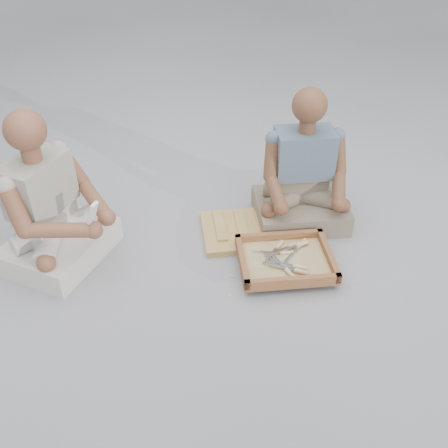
# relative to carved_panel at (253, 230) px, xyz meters

# --- Properties ---
(ground) EXTENTS (60.00, 60.00, 0.00)m
(ground) POSITION_rel_carved_panel_xyz_m (-0.16, -0.44, -0.02)
(ground) COLOR #9F9FA4
(ground) RESTS_ON ground
(carved_panel) EXTENTS (0.64, 0.49, 0.04)m
(carved_panel) POSITION_rel_carved_panel_xyz_m (0.00, 0.00, 0.00)
(carved_panel) COLOR olive
(carved_panel) RESTS_ON ground
(tool_tray) EXTENTS (0.54, 0.46, 0.06)m
(tool_tray) POSITION_rel_carved_panel_xyz_m (0.17, -0.30, 0.04)
(tool_tray) COLOR brown
(tool_tray) RESTS_ON carved_panel
(chisel_0) EXTENTS (0.17, 0.17, 0.02)m
(chisel_0) POSITION_rel_carved_panel_xyz_m (0.16, -0.35, 0.05)
(chisel_0) COLOR silver
(chisel_0) RESTS_ON tool_tray
(chisel_1) EXTENTS (0.13, 0.20, 0.02)m
(chisel_1) POSITION_rel_carved_panel_xyz_m (0.25, -0.19, 0.05)
(chisel_1) COLOR silver
(chisel_1) RESTS_ON tool_tray
(chisel_2) EXTENTS (0.22, 0.07, 0.02)m
(chisel_2) POSITION_rel_carved_panel_xyz_m (0.22, -0.36, 0.06)
(chisel_2) COLOR silver
(chisel_2) RESTS_ON tool_tray
(chisel_3) EXTENTS (0.20, 0.12, 0.02)m
(chisel_3) POSITION_rel_carved_panel_xyz_m (0.25, -0.19, 0.06)
(chisel_3) COLOR silver
(chisel_3) RESTS_ON tool_tray
(chisel_4) EXTENTS (0.21, 0.08, 0.02)m
(chisel_4) POSITION_rel_carved_panel_xyz_m (0.23, -0.40, 0.06)
(chisel_4) COLOR silver
(chisel_4) RESTS_ON tool_tray
(chisel_5) EXTENTS (0.22, 0.02, 0.02)m
(chisel_5) POSITION_rel_carved_panel_xyz_m (0.16, -0.25, 0.05)
(chisel_5) COLOR silver
(chisel_5) RESTS_ON tool_tray
(chisel_6) EXTENTS (0.12, 0.20, 0.02)m
(chisel_6) POSITION_rel_carved_panel_xyz_m (0.13, -0.21, 0.05)
(chisel_6) COLOR silver
(chisel_6) RESTS_ON tool_tray
(chisel_7) EXTENTS (0.13, 0.20, 0.02)m
(chisel_7) POSITION_rel_carved_panel_xyz_m (0.18, -0.40, 0.06)
(chisel_7) COLOR silver
(chisel_7) RESTS_ON tool_tray
(chisel_8) EXTENTS (0.20, 0.13, 0.02)m
(chisel_8) POSITION_rel_carved_panel_xyz_m (0.20, -0.20, 0.05)
(chisel_8) COLOR silver
(chisel_8) RESTS_ON tool_tray
(wood_chip_0) EXTENTS (0.02, 0.02, 0.00)m
(wood_chip_0) POSITION_rel_carved_panel_xyz_m (0.40, -0.26, -0.02)
(wood_chip_0) COLOR #CFB97A
(wood_chip_0) RESTS_ON ground
(wood_chip_1) EXTENTS (0.02, 0.02, 0.00)m
(wood_chip_1) POSITION_rel_carved_panel_xyz_m (0.51, -0.43, -0.02)
(wood_chip_1) COLOR #CFB97A
(wood_chip_1) RESTS_ON ground
(wood_chip_2) EXTENTS (0.02, 0.02, 0.00)m
(wood_chip_2) POSITION_rel_carved_panel_xyz_m (0.18, -0.12, -0.02)
(wood_chip_2) COLOR #CFB97A
(wood_chip_2) RESTS_ON ground
(wood_chip_3) EXTENTS (0.02, 0.02, 0.00)m
(wood_chip_3) POSITION_rel_carved_panel_xyz_m (-0.15, -0.07, -0.02)
(wood_chip_3) COLOR #CFB97A
(wood_chip_3) RESTS_ON ground
(wood_chip_4) EXTENTS (0.02, 0.02, 0.00)m
(wood_chip_4) POSITION_rel_carved_panel_xyz_m (-0.10, -0.38, -0.02)
(wood_chip_4) COLOR #CFB97A
(wood_chip_4) RESTS_ON ground
(wood_chip_5) EXTENTS (0.02, 0.02, 0.00)m
(wood_chip_5) POSITION_rel_carved_panel_xyz_m (0.27, -0.20, -0.02)
(wood_chip_5) COLOR #CFB97A
(wood_chip_5) RESTS_ON ground
(wood_chip_6) EXTENTS (0.02, 0.02, 0.00)m
(wood_chip_6) POSITION_rel_carved_panel_xyz_m (-0.11, -0.51, -0.02)
(wood_chip_6) COLOR #CFB97A
(wood_chip_6) RESTS_ON ground
(wood_chip_7) EXTENTS (0.02, 0.02, 0.00)m
(wood_chip_7) POSITION_rel_carved_panel_xyz_m (-0.03, -0.03, -0.02)
(wood_chip_7) COLOR #CFB97A
(wood_chip_7) RESTS_ON ground
(wood_chip_8) EXTENTS (0.02, 0.02, 0.00)m
(wood_chip_8) POSITION_rel_carved_panel_xyz_m (-0.09, -0.22, -0.02)
(wood_chip_8) COLOR #CFB97A
(wood_chip_8) RESTS_ON ground
(craftsman) EXTENTS (0.64, 0.65, 0.84)m
(craftsman) POSITION_rel_carved_panel_xyz_m (-1.03, -0.27, 0.27)
(craftsman) COLOR silver
(craftsman) RESTS_ON ground
(companion) EXTENTS (0.58, 0.49, 0.80)m
(companion) POSITION_rel_carved_panel_xyz_m (0.27, 0.16, 0.25)
(companion) COLOR #756C54
(companion) RESTS_ON ground
(mobile_phone) EXTENTS (0.07, 0.06, 0.12)m
(mobile_phone) POSITION_rel_carved_panel_xyz_m (-0.76, -0.42, 0.39)
(mobile_phone) COLOR white
(mobile_phone) RESTS_ON craftsman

